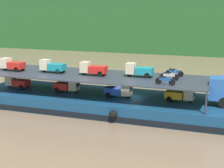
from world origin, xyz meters
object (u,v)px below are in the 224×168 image
mini_truck_lower_stern (17,82)px  mini_truck_lower_mid (119,91)px  mini_truck_lower_aft (67,86)px  mini_truck_upper_bow (139,70)px  motorcycle_upper_centre (169,76)px  mini_truck_lower_fore (180,95)px  motorcycle_upper_port (165,80)px  cargo_barge (128,104)px  mini_truck_upper_stern (12,64)px  motorcycle_upper_stbd (174,72)px  mini_truck_upper_mid (52,66)px  mini_truck_upper_fore (93,69)px

mini_truck_lower_stern → mini_truck_lower_mid: same height
mini_truck_lower_aft → mini_truck_upper_bow: (7.65, 0.93, 2.00)m
mini_truck_lower_aft → motorcycle_upper_centre: size_ratio=1.45×
mini_truck_lower_fore → motorcycle_upper_port: motorcycle_upper_port is taller
cargo_barge → motorcycle_upper_centre: 5.17m
motorcycle_upper_port → mini_truck_upper_stern: bearing=174.9°
mini_truck_lower_stern → mini_truck_lower_fore: (18.29, 0.31, 0.00)m
motorcycle_upper_port → motorcycle_upper_stbd: 4.51m
mini_truck_lower_aft → mini_truck_upper_stern: size_ratio=1.00×
motorcycle_upper_centre → motorcycle_upper_stbd: bearing=88.4°
mini_truck_upper_mid → mini_truck_upper_stern: bearing=-174.2°
mini_truck_upper_mid → mini_truck_upper_fore: bearing=0.3°
mini_truck_upper_mid → mini_truck_upper_bow: 9.47m
cargo_barge → motorcycle_upper_stbd: size_ratio=17.45×
cargo_barge → mini_truck_upper_mid: bearing=-178.8°
mini_truck_lower_fore → mini_truck_upper_bow: mini_truck_upper_bow is taller
mini_truck_lower_aft → mini_truck_upper_bow: size_ratio=0.99×
mini_truck_upper_fore → mini_truck_lower_stern: bearing=-178.8°
mini_truck_upper_stern → motorcycle_upper_port: size_ratio=1.46×
mini_truck_lower_stern → mini_truck_lower_mid: size_ratio=1.00×
cargo_barge → motorcycle_upper_stbd: motorcycle_upper_stbd is taller
mini_truck_lower_stern → mini_truck_lower_aft: size_ratio=1.00×
mini_truck_upper_bow → motorcycle_upper_port: bearing=-41.2°
mini_truck_upper_mid → motorcycle_upper_centre: mini_truck_upper_mid is taller
mini_truck_upper_fore → motorcycle_upper_stbd: (7.95, 2.44, -0.26)m
mini_truck_lower_aft → motorcycle_upper_port: 11.30m
motorcycle_upper_centre → mini_truck_upper_fore: bearing=-178.7°
mini_truck_lower_aft → mini_truck_upper_fore: mini_truck_upper_fore is taller
motorcycle_upper_stbd → mini_truck_upper_bow: bearing=-154.1°
mini_truck_lower_stern → mini_truck_upper_mid: 4.90m
mini_truck_lower_aft → mini_truck_upper_fore: 3.58m
mini_truck_lower_fore → mini_truck_upper_mid: 13.96m
cargo_barge → mini_truck_lower_fore: (5.26, -0.04, 1.44)m
mini_truck_lower_fore → mini_truck_upper_mid: mini_truck_upper_mid is taller
mini_truck_lower_fore → mini_truck_upper_bow: size_ratio=1.00×
mini_truck_lower_stern → motorcycle_upper_port: 17.42m
mini_truck_upper_stern → mini_truck_upper_bow: size_ratio=0.99×
mini_truck_upper_bow → motorcycle_upper_centre: 3.29m
mini_truck_lower_aft → mini_truck_lower_fore: same height
mini_truck_upper_stern → motorcycle_upper_stbd: bearing=9.6°
mini_truck_lower_mid → mini_truck_lower_fore: same height
mini_truck_lower_aft → mini_truck_upper_mid: mini_truck_upper_mid is taller
mini_truck_upper_bow → motorcycle_upper_port: (3.34, -2.92, -0.26)m
mini_truck_upper_mid → mini_truck_lower_fore: bearing=0.6°
cargo_barge → motorcycle_upper_port: motorcycle_upper_port is taller
motorcycle_upper_port → mini_truck_lower_stern: bearing=173.8°
mini_truck_upper_mid → motorcycle_upper_stbd: (12.69, 2.46, -0.26)m
motorcycle_upper_centre → mini_truck_lower_mid: bearing=-174.2°
mini_truck_upper_bow → motorcycle_upper_stbd: size_ratio=1.47×
cargo_barge → motorcycle_upper_centre: (4.07, 0.02, 3.18)m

